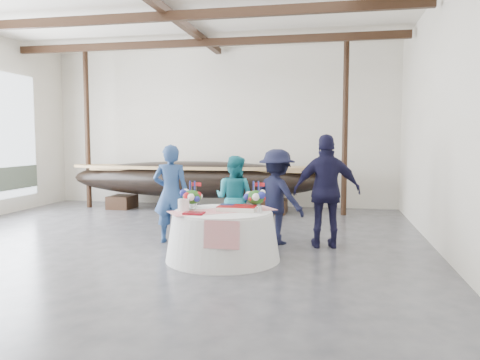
# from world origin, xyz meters

# --- Properties ---
(floor) EXTENTS (10.00, 12.00, 0.01)m
(floor) POSITION_xyz_m (0.00, 0.00, 0.00)
(floor) COLOR #3D3D42
(floor) RESTS_ON ground
(wall_back) EXTENTS (10.00, 0.02, 4.50)m
(wall_back) POSITION_xyz_m (0.00, 6.00, 2.25)
(wall_back) COLOR silver
(wall_back) RESTS_ON ground
(wall_right) EXTENTS (0.02, 12.00, 4.50)m
(wall_right) POSITION_xyz_m (5.00, 0.00, 2.25)
(wall_right) COLOR silver
(wall_right) RESTS_ON ground
(pavilion_structure) EXTENTS (9.80, 11.76, 4.50)m
(pavilion_structure) POSITION_xyz_m (0.00, 0.82, 4.00)
(pavilion_structure) COLOR black
(pavilion_structure) RESTS_ON ground
(longboat_display) EXTENTS (7.08, 1.42, 1.33)m
(longboat_display) POSITION_xyz_m (-0.38, 4.77, 0.85)
(longboat_display) COLOR black
(longboat_display) RESTS_ON ground
(banquet_table) EXTENTS (1.82, 1.82, 0.78)m
(banquet_table) POSITION_xyz_m (1.52, -0.07, 0.39)
(banquet_table) COLOR white
(banquet_table) RESTS_ON ground
(tabletop_items) EXTENTS (1.70, 1.40, 0.40)m
(tabletop_items) POSITION_xyz_m (1.47, 0.02, 0.93)
(tabletop_items) COLOR red
(tabletop_items) RESTS_ON banquet_table
(guest_woman_blue) EXTENTS (0.72, 0.52, 1.82)m
(guest_woman_blue) POSITION_xyz_m (0.29, 0.94, 0.91)
(guest_woman_blue) COLOR navy
(guest_woman_blue) RESTS_ON ground
(guest_woman_teal) EXTENTS (0.91, 0.79, 1.61)m
(guest_woman_teal) POSITION_xyz_m (1.41, 1.34, 0.80)
(guest_woman_teal) COLOR teal
(guest_woman_teal) RESTS_ON ground
(guest_man_left) EXTENTS (1.29, 1.14, 1.73)m
(guest_man_left) POSITION_xyz_m (2.22, 1.21, 0.87)
(guest_man_left) COLOR black
(guest_man_left) RESTS_ON ground
(guest_man_right) EXTENTS (1.23, 0.66, 2.00)m
(guest_man_right) POSITION_xyz_m (3.12, 1.09, 1.00)
(guest_man_right) COLOR black
(guest_man_right) RESTS_ON ground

